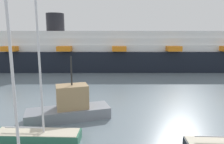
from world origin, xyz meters
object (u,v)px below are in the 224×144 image
(sailboat_1, at_px, (220,144))
(fishing_boat_1, at_px, (70,107))
(sailboat_0, at_px, (37,134))
(cruise_ship, at_px, (118,52))

(sailboat_1, distance_m, fishing_boat_1, 12.63)
(sailboat_0, height_order, sailboat_1, sailboat_0)
(fishing_boat_1, bearing_deg, cruise_ship, 62.52)
(cruise_ship, bearing_deg, sailboat_1, -80.03)
(sailboat_0, distance_m, sailboat_1, 13.08)
(sailboat_0, xyz_separation_m, fishing_boat_1, (1.83, 4.15, 0.57))
(sailboat_0, bearing_deg, fishing_boat_1, 71.70)
(sailboat_0, relative_size, fishing_boat_1, 1.43)
(sailboat_1, bearing_deg, fishing_boat_1, 158.31)
(sailboat_1, height_order, cruise_ship, cruise_ship)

